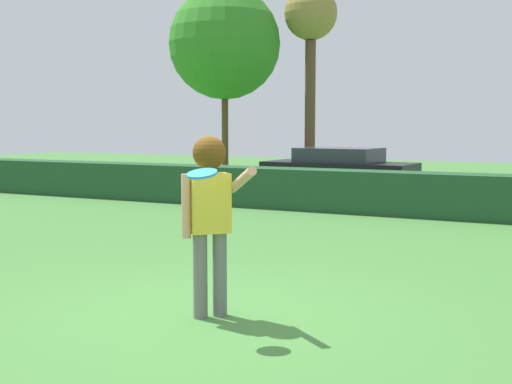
# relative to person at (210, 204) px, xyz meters

# --- Properties ---
(ground_plane) EXTENTS (60.00, 60.00, 0.00)m
(ground_plane) POSITION_rel_person_xyz_m (-0.02, -0.00, -1.12)
(ground_plane) COLOR #437B37
(person) EXTENTS (0.83, 0.48, 1.78)m
(person) POSITION_rel_person_xyz_m (0.00, 0.00, 0.00)
(person) COLOR slate
(person) RESTS_ON ground
(frisbee) EXTENTS (0.28, 0.27, 0.09)m
(frisbee) POSITION_rel_person_xyz_m (0.21, -0.48, 0.33)
(frisbee) COLOR #268CE5
(hedge_row) EXTENTS (29.11, 0.90, 0.91)m
(hedge_row) POSITION_rel_person_xyz_m (-0.02, 8.34, -0.67)
(hedge_row) COLOR #21492A
(hedge_row) RESTS_ON ground
(parked_car_black) EXTENTS (4.30, 2.01, 1.25)m
(parked_car_black) POSITION_rel_person_xyz_m (-3.10, 12.29, -0.44)
(parked_car_black) COLOR black
(parked_car_black) RESTS_ON ground
(bare_elm_tree) EXTENTS (1.95, 1.95, 6.95)m
(bare_elm_tree) POSITION_rel_person_xyz_m (-6.26, 17.84, 4.52)
(bare_elm_tree) COLOR brown
(bare_elm_tree) RESTS_ON ground
(maple_tree) EXTENTS (4.17, 4.17, 7.00)m
(maple_tree) POSITION_rel_person_xyz_m (-9.23, 16.65, 3.78)
(maple_tree) COLOR brown
(maple_tree) RESTS_ON ground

